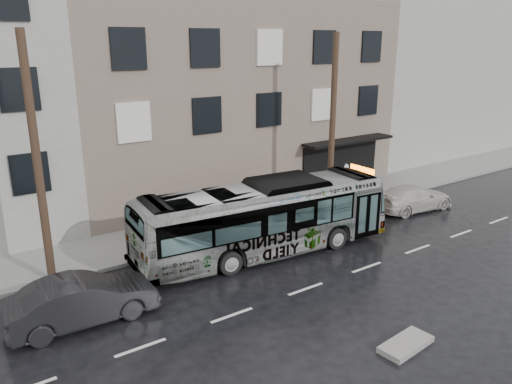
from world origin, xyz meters
TOP-DOWN VIEW (x-y plane):
  - ground at (0.00, 0.00)m, footprint 120.00×120.00m
  - sidewalk at (0.00, 4.90)m, footprint 90.00×3.60m
  - building_taupe at (5.00, 12.70)m, footprint 20.00×12.00m
  - building_filler at (24.00, 12.70)m, footprint 18.00×12.00m
  - utility_pole_front at (6.50, 3.30)m, footprint 0.30×0.30m
  - utility_pole_rear at (-7.50, 3.30)m, footprint 0.30×0.30m
  - sign_post at (7.60, 3.30)m, footprint 0.06×0.06m
  - bus at (0.65, 1.03)m, footprint 11.48×3.73m
  - white_sedan at (10.54, 1.10)m, footprint 4.83×2.39m
  - dark_sedan at (-7.33, -0.11)m, footprint 4.79×1.81m
  - slush_pile at (0.09, -6.97)m, footprint 1.87×0.96m

SIDE VIEW (x-z plane):
  - ground at x=0.00m, z-range 0.00..0.00m
  - sidewalk at x=0.00m, z-range 0.00..0.15m
  - slush_pile at x=0.09m, z-range 0.00..0.18m
  - white_sedan at x=10.54m, z-range 0.00..1.35m
  - dark_sedan at x=-7.33m, z-range 0.00..1.56m
  - sign_post at x=7.60m, z-range 0.15..2.55m
  - bus at x=0.65m, z-range 0.00..3.14m
  - utility_pole_front at x=6.50m, z-range 0.15..9.15m
  - utility_pole_rear at x=-7.50m, z-range 0.15..9.15m
  - building_taupe at x=5.00m, z-range 0.00..11.00m
  - building_filler at x=24.00m, z-range 0.00..12.00m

